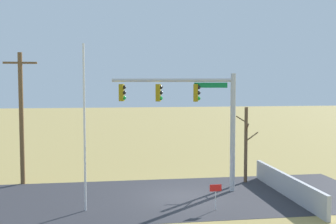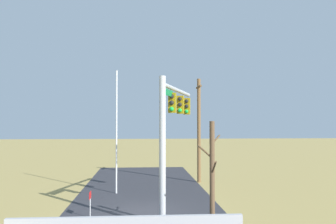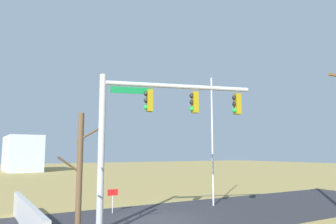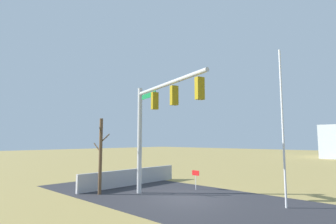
{
  "view_description": "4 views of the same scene",
  "coord_description": "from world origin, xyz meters",
  "px_view_note": "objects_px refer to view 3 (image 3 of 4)",
  "views": [
    {
      "loc": [
        -3.82,
        -20.99,
        5.92
      ],
      "look_at": [
        -0.38,
        2.0,
        4.29
      ],
      "focal_mm": 44.58,
      "sensor_mm": 36.0,
      "label": 1
    },
    {
      "loc": [
        18.87,
        -0.23,
        4.46
      ],
      "look_at": [
        -1.09,
        1.27,
        4.99
      ],
      "focal_mm": 40.09,
      "sensor_mm": 36.0,
      "label": 2
    },
    {
      "loc": [
        7.48,
        13.64,
        3.15
      ],
      "look_at": [
        0.13,
        1.34,
        4.93
      ],
      "focal_mm": 34.43,
      "sensor_mm": 36.0,
      "label": 3
    },
    {
      "loc": [
        -9.57,
        11.56,
        3.2
      ],
      "look_at": [
        -0.3,
        1.68,
        4.62
      ],
      "focal_mm": 28.48,
      "sensor_mm": 36.0,
      "label": 4
    }
  ],
  "objects_px": {
    "signal_mast": "(150,119)",
    "distant_building": "(22,153)",
    "bare_tree": "(79,177)",
    "open_sign": "(113,195)",
    "flagpole": "(212,140)"
  },
  "relations": [
    {
      "from": "signal_mast",
      "to": "open_sign",
      "type": "distance_m",
      "value": 5.33
    },
    {
      "from": "open_sign",
      "to": "distant_building",
      "type": "bearing_deg",
      "value": -90.71
    },
    {
      "from": "signal_mast",
      "to": "open_sign",
      "type": "bearing_deg",
      "value": -87.73
    },
    {
      "from": "open_sign",
      "to": "distant_building",
      "type": "relative_size",
      "value": 0.1
    },
    {
      "from": "bare_tree",
      "to": "open_sign",
      "type": "distance_m",
      "value": 6.2
    },
    {
      "from": "signal_mast",
      "to": "distant_building",
      "type": "distance_m",
      "value": 46.98
    },
    {
      "from": "open_sign",
      "to": "bare_tree",
      "type": "bearing_deg",
      "value": 57.85
    },
    {
      "from": "flagpole",
      "to": "open_sign",
      "type": "height_order",
      "value": "flagpole"
    },
    {
      "from": "bare_tree",
      "to": "signal_mast",
      "type": "bearing_deg",
      "value": -159.43
    },
    {
      "from": "flagpole",
      "to": "bare_tree",
      "type": "height_order",
      "value": "flagpole"
    },
    {
      "from": "distant_building",
      "to": "bare_tree",
      "type": "bearing_deg",
      "value": 174.76
    },
    {
      "from": "signal_mast",
      "to": "bare_tree",
      "type": "xyz_separation_m",
      "value": [
        3.36,
        1.26,
        -2.28
      ]
    },
    {
      "from": "signal_mast",
      "to": "distant_building",
      "type": "xyz_separation_m",
      "value": [
        -0.38,
        -46.95,
        -1.68
      ]
    },
    {
      "from": "flagpole",
      "to": "open_sign",
      "type": "relative_size",
      "value": 6.31
    },
    {
      "from": "signal_mast",
      "to": "distant_building",
      "type": "height_order",
      "value": "signal_mast"
    }
  ]
}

